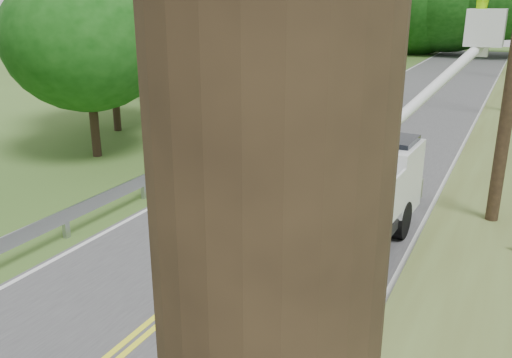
% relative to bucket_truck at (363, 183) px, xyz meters
% --- Properties ---
extents(road, '(7.20, 96.00, 0.03)m').
position_rel_bucket_truck_xyz_m(road, '(-2.28, 7.14, -1.49)').
color(road, '#454447').
rests_on(road, ground).
extents(guardrail, '(0.18, 48.00, 0.77)m').
position_rel_bucket_truck_xyz_m(guardrail, '(-6.30, 8.05, -0.94)').
color(guardrail, '#9FA3A6').
rests_on(guardrail, ground).
extents(treeline_left, '(10.02, 55.41, 10.50)m').
position_rel_bucket_truck_xyz_m(treeline_left, '(-12.71, 22.73, 3.98)').
color(treeline_left, '#332319').
rests_on(treeline_left, ground).
extents(treeline_horizon, '(55.44, 14.35, 11.91)m').
position_rel_bucket_truck_xyz_m(treeline_horizon, '(-3.22, 49.49, 4.00)').
color(treeline_horizon, '#11460E').
rests_on(treeline_horizon, ground).
extents(bucket_truck, '(3.91, 6.99, 6.44)m').
position_rel_bucket_truck_xyz_m(bucket_truck, '(0.00, 0.00, 0.00)').
color(bucket_truck, black).
rests_on(bucket_truck, road).
extents(suv_silver, '(4.08, 5.83, 1.48)m').
position_rel_bucket_truck_xyz_m(suv_silver, '(-4.13, 8.38, -0.74)').
color(suv_silver, '#BABBC2').
rests_on(suv_silver, road).
extents(suv_darkgrey, '(2.36, 5.00, 1.41)m').
position_rel_bucket_truck_xyz_m(suv_darkgrey, '(-4.12, 15.59, -0.77)').
color(suv_darkgrey, '#3D4045').
rests_on(suv_darkgrey, road).
extents(stop_sign_permanent, '(0.52, 0.09, 2.45)m').
position_rel_bucket_truck_xyz_m(stop_sign_permanent, '(-6.64, 15.06, 0.12)').
color(stop_sign_permanent, '#9FA3A6').
rests_on(stop_sign_permanent, ground).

